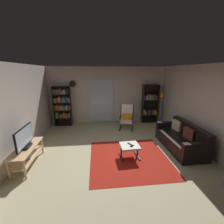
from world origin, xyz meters
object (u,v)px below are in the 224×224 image
object	(u,v)px
tv_stand	(27,153)
bookshelf_near_sofa	(150,104)
cell_phone	(132,146)
wall_clock	(73,84)
bookshelf_near_tv	(62,105)
lounge_armchair	(127,116)
leather_sofa	(181,139)
ottoman	(130,147)
tv_remote	(130,144)
television	(25,138)
floor_lamp_by_shelf	(162,99)

from	to	relation	value
tv_stand	bookshelf_near_sofa	xyz separation A→B (m)	(4.35, 3.00, 0.55)
cell_phone	wall_clock	distance (m)	3.98
cell_phone	wall_clock	world-z (taller)	wall_clock
bookshelf_near_tv	bookshelf_near_sofa	world-z (taller)	bookshelf_near_sofa
lounge_armchair	bookshelf_near_tv	bearing A→B (deg)	166.26
leather_sofa	ottoman	bearing A→B (deg)	-169.01
leather_sofa	cell_phone	size ratio (longest dim) A/B	12.79
leather_sofa	ottoman	size ratio (longest dim) A/B	3.28
leather_sofa	tv_remote	xyz separation A→B (m)	(-1.74, -0.29, 0.09)
tv_stand	leather_sofa	bearing A→B (deg)	5.25
television	wall_clock	size ratio (longest dim) A/B	3.00
television	lounge_armchair	size ratio (longest dim) A/B	0.85
leather_sofa	bookshelf_near_tv	bearing A→B (deg)	148.57
lounge_armchair	cell_phone	world-z (taller)	lounge_armchair
tv_stand	bookshelf_near_tv	size ratio (longest dim) A/B	0.69
leather_sofa	tv_remote	distance (m)	1.76
bookshelf_near_sofa	lounge_armchair	size ratio (longest dim) A/B	1.76
tv_stand	lounge_armchair	size ratio (longest dim) A/B	1.19
bookshelf_near_tv	bookshelf_near_sofa	distance (m)	4.03
tv_stand	floor_lamp_by_shelf	bearing A→B (deg)	27.36
bookshelf_near_sofa	wall_clock	xyz separation A→B (m)	(-3.55, 0.14, 0.96)
ottoman	lounge_armchair	bearing A→B (deg)	80.48
tv_stand	bookshelf_near_tv	bearing A→B (deg)	83.97
floor_lamp_by_shelf	wall_clock	bearing A→B (deg)	169.21
television	bookshelf_near_tv	xyz separation A→B (m)	(0.31, 2.95, 0.19)
bookshelf_near_sofa	leather_sofa	world-z (taller)	bookshelf_near_sofa
bookshelf_near_tv	ottoman	world-z (taller)	bookshelf_near_tv
lounge_armchair	tv_remote	bearing A→B (deg)	-99.51
tv_remote	floor_lamp_by_shelf	xyz separation A→B (m)	(1.91, 2.28, 0.86)
floor_lamp_by_shelf	bookshelf_near_sofa	bearing A→B (deg)	116.48
bookshelf_near_sofa	cell_phone	world-z (taller)	bookshelf_near_sofa
tv_stand	wall_clock	bearing A→B (deg)	75.68
wall_clock	floor_lamp_by_shelf	bearing A→B (deg)	-10.79
tv_stand	television	size ratio (longest dim) A/B	1.40
lounge_armchair	cell_phone	distance (m)	2.29
wall_clock	tv_remote	bearing A→B (deg)	-57.30
bookshelf_near_sofa	lounge_armchair	xyz separation A→B (m)	(-1.25, -0.73, -0.36)
tv_stand	bookshelf_near_sofa	distance (m)	5.31
tv_stand	wall_clock	size ratio (longest dim) A/B	4.21
leather_sofa	lounge_armchair	world-z (taller)	lounge_armchair
television	floor_lamp_by_shelf	bearing A→B (deg)	27.35
ottoman	tv_remote	world-z (taller)	tv_remote
lounge_armchair	floor_lamp_by_shelf	xyz separation A→B (m)	(1.55, 0.13, 0.71)
tv_stand	wall_clock	xyz separation A→B (m)	(0.80, 3.13, 1.51)
bookshelf_near_tv	ottoman	size ratio (longest dim) A/B	3.24
leather_sofa	cell_phone	world-z (taller)	leather_sofa
bookshelf_near_sofa	cell_phone	xyz separation A→B (m)	(-1.57, -2.99, -0.51)
ottoman	wall_clock	distance (m)	3.93
cell_phone	television	bearing A→B (deg)	-137.39
bookshelf_near_sofa	television	bearing A→B (deg)	-145.40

